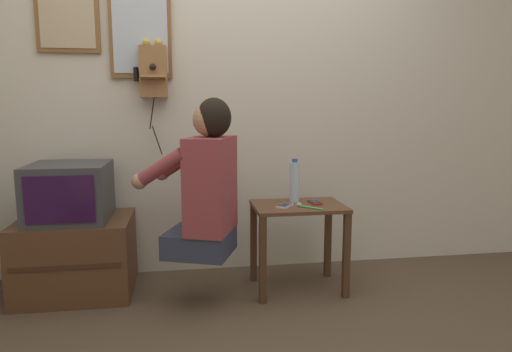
{
  "coord_description": "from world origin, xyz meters",
  "views": [
    {
      "loc": [
        -0.34,
        -1.95,
        1.16
      ],
      "look_at": [
        0.08,
        0.71,
        0.74
      ],
      "focal_mm": 32.0,
      "sensor_mm": 36.0,
      "label": 1
    }
  ],
  "objects_px": {
    "cell_phone_spare": "(315,202)",
    "toothbrush": "(308,207)",
    "wall_phone_antique": "(153,71)",
    "television": "(70,192)",
    "person": "(206,184)",
    "wall_mirror": "(140,32)",
    "water_bottle": "(295,181)",
    "cell_phone_held": "(285,206)",
    "framed_picture": "(68,21)"
  },
  "relations": [
    {
      "from": "television",
      "to": "wall_mirror",
      "type": "bearing_deg",
      "value": 35.4
    },
    {
      "from": "television",
      "to": "toothbrush",
      "type": "height_order",
      "value": "television"
    },
    {
      "from": "wall_phone_antique",
      "to": "wall_mirror",
      "type": "xyz_separation_m",
      "value": [
        -0.08,
        0.04,
        0.25
      ]
    },
    {
      "from": "framed_picture",
      "to": "water_bottle",
      "type": "bearing_deg",
      "value": -13.77
    },
    {
      "from": "television",
      "to": "wall_mirror",
      "type": "height_order",
      "value": "wall_mirror"
    },
    {
      "from": "wall_mirror",
      "to": "cell_phone_spare",
      "type": "height_order",
      "value": "wall_mirror"
    },
    {
      "from": "television",
      "to": "toothbrush",
      "type": "bearing_deg",
      "value": -9.4
    },
    {
      "from": "wall_mirror",
      "to": "toothbrush",
      "type": "distance_m",
      "value": 1.56
    },
    {
      "from": "wall_phone_antique",
      "to": "cell_phone_held",
      "type": "relative_size",
      "value": 5.54
    },
    {
      "from": "cell_phone_held",
      "to": "water_bottle",
      "type": "distance_m",
      "value": 0.21
    },
    {
      "from": "person",
      "to": "water_bottle",
      "type": "relative_size",
      "value": 3.24
    },
    {
      "from": "wall_mirror",
      "to": "wall_phone_antique",
      "type": "bearing_deg",
      "value": -28.36
    },
    {
      "from": "wall_mirror",
      "to": "toothbrush",
      "type": "relative_size",
      "value": 4.31
    },
    {
      "from": "television",
      "to": "cell_phone_spare",
      "type": "bearing_deg",
      "value": -4.23
    },
    {
      "from": "television",
      "to": "toothbrush",
      "type": "relative_size",
      "value": 3.44
    },
    {
      "from": "wall_phone_antique",
      "to": "toothbrush",
      "type": "relative_size",
      "value": 5.44
    },
    {
      "from": "person",
      "to": "wall_phone_antique",
      "type": "bearing_deg",
      "value": 50.04
    },
    {
      "from": "person",
      "to": "television",
      "type": "xyz_separation_m",
      "value": [
        -0.8,
        0.28,
        -0.08
      ]
    },
    {
      "from": "television",
      "to": "wall_mirror",
      "type": "xyz_separation_m",
      "value": [
        0.42,
        0.3,
        0.99
      ]
    },
    {
      "from": "wall_phone_antique",
      "to": "cell_phone_spare",
      "type": "xyz_separation_m",
      "value": [
        1.0,
        -0.37,
        -0.83
      ]
    },
    {
      "from": "wall_mirror",
      "to": "cell_phone_spare",
      "type": "bearing_deg",
      "value": -21.04
    },
    {
      "from": "person",
      "to": "toothbrush",
      "type": "bearing_deg",
      "value": -65.08
    },
    {
      "from": "wall_mirror",
      "to": "water_bottle",
      "type": "bearing_deg",
      "value": -19.61
    },
    {
      "from": "person",
      "to": "cell_phone_spare",
      "type": "distance_m",
      "value": 0.73
    },
    {
      "from": "framed_picture",
      "to": "water_bottle",
      "type": "height_order",
      "value": "framed_picture"
    },
    {
      "from": "television",
      "to": "wall_mirror",
      "type": "distance_m",
      "value": 1.12
    },
    {
      "from": "person",
      "to": "toothbrush",
      "type": "height_order",
      "value": "person"
    },
    {
      "from": "water_bottle",
      "to": "cell_phone_spare",
      "type": "bearing_deg",
      "value": -31.7
    },
    {
      "from": "wall_phone_antique",
      "to": "water_bottle",
      "type": "relative_size",
      "value": 2.7
    },
    {
      "from": "wall_mirror",
      "to": "person",
      "type": "bearing_deg",
      "value": -56.83
    },
    {
      "from": "wall_mirror",
      "to": "water_bottle",
      "type": "height_order",
      "value": "wall_mirror"
    },
    {
      "from": "water_bottle",
      "to": "toothbrush",
      "type": "distance_m",
      "value": 0.23
    },
    {
      "from": "person",
      "to": "television",
      "type": "height_order",
      "value": "person"
    },
    {
      "from": "wall_mirror",
      "to": "cell_phone_held",
      "type": "distance_m",
      "value": 1.46
    },
    {
      "from": "person",
      "to": "water_bottle",
      "type": "height_order",
      "value": "person"
    },
    {
      "from": "wall_phone_antique",
      "to": "toothbrush",
      "type": "height_order",
      "value": "wall_phone_antique"
    },
    {
      "from": "wall_mirror",
      "to": "water_bottle",
      "type": "distance_m",
      "value": 1.39
    },
    {
      "from": "wall_phone_antique",
      "to": "wall_mirror",
      "type": "relative_size",
      "value": 1.26
    },
    {
      "from": "framed_picture",
      "to": "cell_phone_held",
      "type": "distance_m",
      "value": 1.8
    },
    {
      "from": "television",
      "to": "cell_phone_held",
      "type": "bearing_deg",
      "value": -8.08
    },
    {
      "from": "wall_phone_antique",
      "to": "toothbrush",
      "type": "xyz_separation_m",
      "value": [
        0.92,
        -0.5,
        -0.83
      ]
    },
    {
      "from": "television",
      "to": "wall_phone_antique",
      "type": "xyz_separation_m",
      "value": [
        0.5,
        0.26,
        0.74
      ]
    },
    {
      "from": "framed_picture",
      "to": "wall_phone_antique",
      "type": "bearing_deg",
      "value": -4.85
    },
    {
      "from": "person",
      "to": "cell_phone_spare",
      "type": "relative_size",
      "value": 7.04
    },
    {
      "from": "wall_phone_antique",
      "to": "water_bottle",
      "type": "height_order",
      "value": "wall_phone_antique"
    },
    {
      "from": "person",
      "to": "wall_mirror",
      "type": "xyz_separation_m",
      "value": [
        -0.38,
        0.58,
        0.91
      ]
    },
    {
      "from": "cell_phone_spare",
      "to": "toothbrush",
      "type": "bearing_deg",
      "value": -126.28
    },
    {
      "from": "toothbrush",
      "to": "cell_phone_held",
      "type": "bearing_deg",
      "value": 114.71
    },
    {
      "from": "framed_picture",
      "to": "toothbrush",
      "type": "relative_size",
      "value": 2.84
    },
    {
      "from": "wall_phone_antique",
      "to": "cell_phone_held",
      "type": "distance_m",
      "value": 1.22
    }
  ]
}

